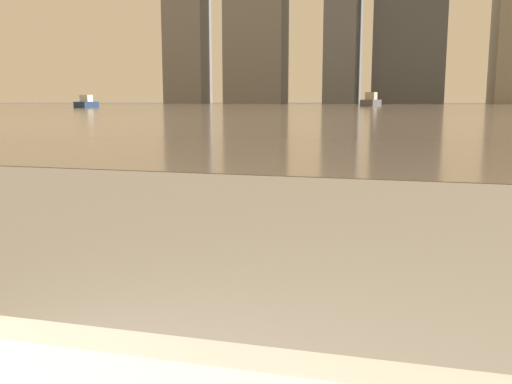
# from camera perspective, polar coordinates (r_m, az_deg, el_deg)

# --- Properties ---
(harbor_water) EXTENTS (180.00, 110.00, 0.01)m
(harbor_water) POSITION_cam_1_polar(r_m,az_deg,el_deg) (62.03, 14.75, 8.12)
(harbor_water) COLOR gray
(harbor_water) RESTS_ON ground_plane
(harbor_boat_1) EXTENTS (1.67, 3.77, 1.37)m
(harbor_boat_1) POSITION_cam_1_polar(r_m,az_deg,el_deg) (65.64, -16.60, 8.51)
(harbor_boat_1) COLOR navy
(harbor_boat_1) RESTS_ON harbor_water
(harbor_boat_2) EXTENTS (2.44, 4.98, 1.79)m
(harbor_boat_2) POSITION_cam_1_polar(r_m,az_deg,el_deg) (75.84, 11.43, 8.88)
(harbor_boat_2) COLOR #4C4C51
(harbor_boat_2) RESTS_ON harbor_water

